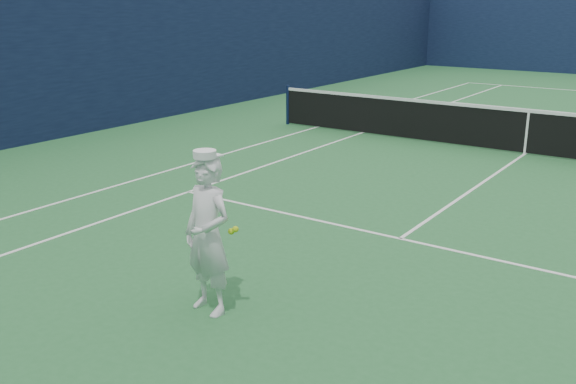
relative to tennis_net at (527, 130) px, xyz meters
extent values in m
plane|color=#266432|center=(0.00, 0.00, -0.55)|extent=(80.00, 80.00, 0.00)
cube|color=white|center=(-5.49, 0.00, -0.55)|extent=(0.06, 23.83, 0.01)
cube|color=white|center=(-4.12, 0.00, -0.55)|extent=(0.06, 23.77, 0.01)
cube|color=white|center=(0.00, -6.40, -0.55)|extent=(8.23, 0.06, 0.01)
cube|color=white|center=(0.00, 0.00, -0.55)|extent=(0.06, 12.80, 0.01)
cube|color=#0E1735|center=(-10.00, 0.00, 1.45)|extent=(0.12, 36.12, 4.00)
cylinder|color=#141E4C|center=(-6.40, 0.00, -0.02)|extent=(0.09, 0.09, 1.07)
cube|color=black|center=(0.00, 0.00, -0.05)|extent=(12.79, 0.02, 0.92)
cube|color=white|center=(0.00, 0.00, 0.42)|extent=(12.79, 0.04, 0.07)
cube|color=white|center=(0.00, 0.00, -0.08)|extent=(0.05, 0.03, 0.94)
imported|color=white|center=(-0.77, -9.61, 0.32)|extent=(0.69, 0.50, 1.75)
cylinder|color=white|center=(-0.77, -9.61, 1.21)|extent=(0.24, 0.24, 0.08)
cube|color=white|center=(-0.75, -9.48, 1.18)|extent=(0.19, 0.12, 0.02)
cylinder|color=navy|center=(-1.04, -9.49, 0.35)|extent=(0.05, 0.09, 0.22)
cube|color=#2058B1|center=(-1.04, -9.43, 0.17)|extent=(0.02, 0.02, 0.14)
torus|color=#2058B1|center=(-1.02, -9.37, -0.04)|extent=(0.30, 0.14, 0.29)
cube|color=beige|center=(-1.02, -9.37, -0.04)|extent=(0.22, 0.03, 0.30)
sphere|color=#B9D718|center=(-0.50, -9.54, 0.41)|extent=(0.07, 0.07, 0.07)
sphere|color=#B9D718|center=(-0.45, -9.53, 0.44)|extent=(0.07, 0.07, 0.07)
camera|label=1|loc=(3.57, -14.38, 2.72)|focal=40.00mm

